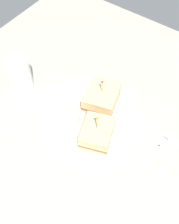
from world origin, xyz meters
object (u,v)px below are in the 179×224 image
(knife, at_px, (169,155))
(sandwich_half_back, at_px, (100,96))
(drink_glass, at_px, (20,75))
(plate, at_px, (90,117))
(coleslaw_bowl, at_px, (65,113))
(sandwich_half_front, at_px, (97,133))
(fork, at_px, (159,145))

(knife, bearing_deg, sandwich_half_back, 82.51)
(sandwich_half_back, height_order, drink_glass, sandwich_half_back)
(plate, distance_m, sandwich_half_back, 0.07)
(plate, xyz_separation_m, knife, (0.03, -0.23, -0.00))
(drink_glass, bearing_deg, coleslaw_bowl, -97.51)
(sandwich_half_front, height_order, fork, sandwich_half_front)
(plate, height_order, sandwich_half_front, sandwich_half_front)
(sandwich_half_front, xyz_separation_m, coleslaw_bowl, (0.00, 0.11, -0.00))
(fork, bearing_deg, sandwich_half_back, 84.04)
(fork, height_order, knife, same)
(sandwich_half_back, xyz_separation_m, knife, (-0.03, -0.24, -0.04))
(sandwich_half_front, distance_m, fork, 0.17)
(sandwich_half_back, height_order, coleslaw_bowl, sandwich_half_back)
(plate, distance_m, knife, 0.24)
(knife, bearing_deg, plate, 96.48)
(plate, height_order, sandwich_half_back, sandwich_half_back)
(knife, bearing_deg, sandwich_half_front, 111.93)
(sandwich_half_front, bearing_deg, plate, 51.12)
(knife, bearing_deg, fork, 73.59)
(sandwich_half_front, relative_size, knife, 0.95)
(sandwich_half_front, bearing_deg, knife, -68.07)
(sandwich_half_front, height_order, sandwich_half_back, sandwich_half_front)
(coleslaw_bowl, height_order, knife, coleslaw_bowl)
(plate, distance_m, coleslaw_bowl, 0.07)
(coleslaw_bowl, bearing_deg, knife, -76.08)
(sandwich_half_front, xyz_separation_m, knife, (0.07, -0.18, -0.03))
(knife, bearing_deg, coleslaw_bowl, 103.92)
(plate, bearing_deg, knife, -83.52)
(drink_glass, relative_size, fork, 0.79)
(plate, xyz_separation_m, sandwich_half_back, (0.06, 0.00, 0.03))
(fork, bearing_deg, sandwich_half_front, 119.53)
(sandwich_half_front, height_order, knife, sandwich_half_front)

